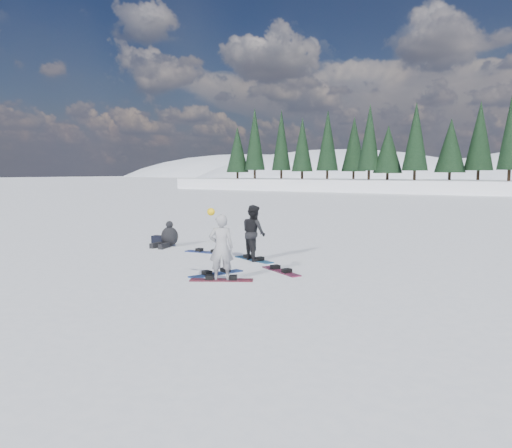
{
  "coord_description": "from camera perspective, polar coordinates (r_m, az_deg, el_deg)",
  "views": [
    {
      "loc": [
        6.19,
        -10.76,
        2.58
      ],
      "look_at": [
        -1.27,
        1.13,
        1.1
      ],
      "focal_mm": 35.0,
      "sensor_mm": 36.0,
      "label": 1
    }
  ],
  "objects": [
    {
      "name": "snowboarder_woman",
      "position": [
        11.79,
        -4.02,
        -2.64
      ],
      "size": [
        0.69,
        0.64,
        1.73
      ],
      "rotation": [
        0.0,
        0.0,
        3.74
      ],
      "color": "#ADACB2",
      "rests_on": "ground"
    },
    {
      "name": "snowboarder_man",
      "position": [
        14.5,
        -0.26,
        -0.99
      ],
      "size": [
        0.99,
        0.93,
        1.62
      ],
      "primitive_type": "imported",
      "rotation": [
        0.0,
        0.0,
        2.62
      ],
      "color": "black",
      "rests_on": "ground"
    },
    {
      "name": "gear_bag",
      "position": [
        18.17,
        -11.05,
        -1.78
      ],
      "size": [
        0.5,
        0.39,
        0.3
      ],
      "primitive_type": "cube",
      "rotation": [
        0.0,
        0.0,
        0.21
      ],
      "color": "black",
      "rests_on": "ground"
    },
    {
      "name": "alpine_backdrop",
      "position": [
        201.41,
        26.89,
        0.64
      ],
      "size": [
        412.5,
        227.0,
        53.2
      ],
      "color": "white",
      "rests_on": "ground"
    },
    {
      "name": "snowboard_loose_a",
      "position": [
        12.65,
        -4.57,
        -5.7
      ],
      "size": [
        0.75,
        1.51,
        0.03
      ],
      "primitive_type": "cube",
      "rotation": [
        0.0,
        0.0,
        1.24
      ],
      "color": "navy",
      "rests_on": "ground"
    },
    {
      "name": "snowboard_man",
      "position": [
        14.62,
        -0.26,
        -4.09
      ],
      "size": [
        1.51,
        0.75,
        0.03
      ],
      "primitive_type": "cube",
      "rotation": [
        0.0,
        0.0,
        -0.33
      ],
      "color": "#1A5B91",
      "rests_on": "ground"
    },
    {
      "name": "snowboard_loose_c",
      "position": [
        16.0,
        -5.63,
        -3.24
      ],
      "size": [
        1.52,
        0.47,
        0.03
      ],
      "primitive_type": "cube",
      "rotation": [
        0.0,
        0.0,
        0.13
      ],
      "color": "#1C379A",
      "rests_on": "ground"
    },
    {
      "name": "ground",
      "position": [
        12.68,
        2.16,
        -5.73
      ],
      "size": [
        420.0,
        420.0,
        0.0
      ],
      "primitive_type": "plane",
      "color": "white",
      "rests_on": "ground"
    },
    {
      "name": "seated_rider",
      "position": [
        17.49,
        -9.96,
        -1.44
      ],
      "size": [
        0.71,
        1.09,
        0.88
      ],
      "rotation": [
        0.0,
        0.0,
        0.16
      ],
      "color": "black",
      "rests_on": "ground"
    },
    {
      "name": "snowboard_loose_b",
      "position": [
        12.95,
        2.87,
        -5.41
      ],
      "size": [
        1.45,
        0.97,
        0.03
      ],
      "primitive_type": "cube",
      "rotation": [
        0.0,
        0.0,
        -0.5
      ],
      "color": "maroon",
      "rests_on": "ground"
    },
    {
      "name": "snowboard_woman",
      "position": [
        11.93,
        -3.97,
        -6.41
      ],
      "size": [
        1.44,
        0.99,
        0.03
      ],
      "primitive_type": "cube",
      "rotation": [
        0.0,
        0.0,
        0.52
      ],
      "color": "maroon",
      "rests_on": "ground"
    }
  ]
}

